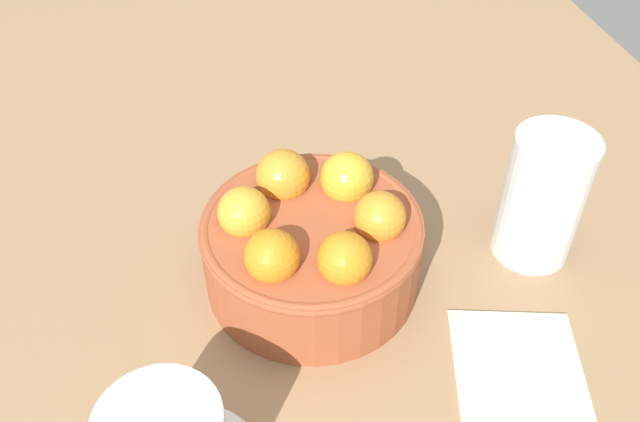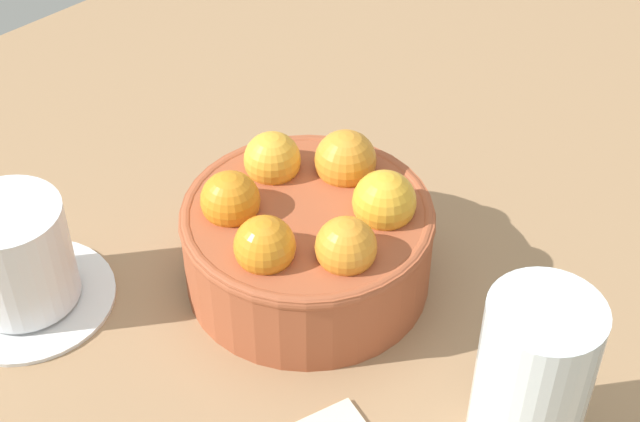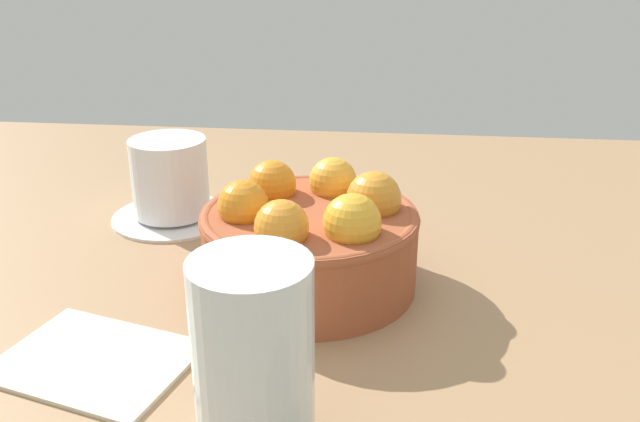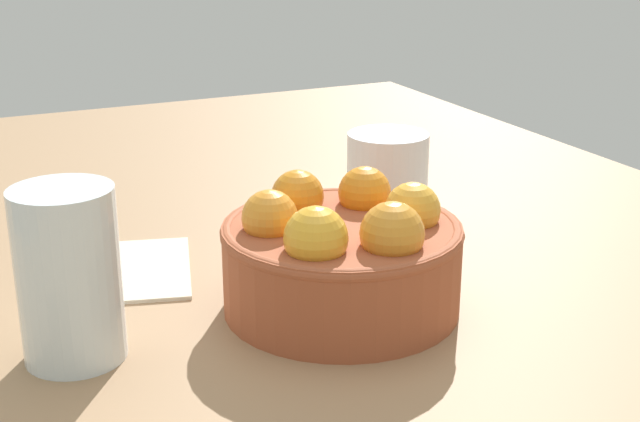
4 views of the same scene
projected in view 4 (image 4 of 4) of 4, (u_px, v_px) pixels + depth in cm
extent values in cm
cube|color=#997551|center=(341.00, 336.00, 63.14)|extent=(142.35, 87.83, 4.50)
cylinder|color=#9E4C2D|center=(342.00, 267.00, 61.36)|extent=(16.55, 16.55, 6.21)
torus|color=#9E4C2D|center=(342.00, 230.00, 60.47)|extent=(16.75, 16.75, 1.00)
sphere|color=orange|center=(270.00, 218.00, 59.33)|extent=(3.84, 3.84, 3.84)
sphere|color=gold|center=(316.00, 238.00, 55.71)|extent=(4.17, 4.17, 4.17)
sphere|color=orange|center=(392.00, 234.00, 56.45)|extent=(4.23, 4.23, 4.23)
sphere|color=gold|center=(412.00, 210.00, 60.81)|extent=(3.90, 3.90, 3.90)
sphere|color=orange|center=(365.00, 193.00, 64.43)|extent=(3.89, 3.89, 3.89)
sphere|color=orange|center=(298.00, 196.00, 63.69)|extent=(3.85, 3.85, 3.85)
cylinder|color=white|center=(386.00, 216.00, 79.66)|extent=(11.70, 11.70, 0.60)
cylinder|color=white|center=(387.00, 174.00, 78.34)|extent=(7.21, 7.21, 7.36)
cylinder|color=silver|center=(69.00, 275.00, 53.84)|extent=(6.35, 6.35, 11.14)
cube|color=beige|center=(131.00, 268.00, 68.31)|extent=(13.95, 11.83, 0.60)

